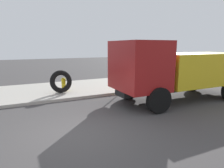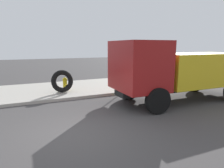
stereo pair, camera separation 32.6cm
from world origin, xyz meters
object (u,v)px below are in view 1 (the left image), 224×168
(dump_truck_yellow, at_px, (177,69))
(fire_hydrant, at_px, (64,84))
(stop_sign, at_px, (122,62))
(loose_tire, at_px, (61,82))

(dump_truck_yellow, bearing_deg, fire_hydrant, 140.83)
(stop_sign, xyz_separation_m, dump_truck_yellow, (1.63, -2.78, -0.20))
(loose_tire, bearing_deg, dump_truck_yellow, -35.63)
(stop_sign, bearing_deg, dump_truck_yellow, -59.57)
(loose_tire, xyz_separation_m, dump_truck_yellow, (5.09, -3.65, 0.81))
(loose_tire, height_order, dump_truck_yellow, dump_truck_yellow)
(fire_hydrant, distance_m, loose_tire, 0.45)
(loose_tire, height_order, stop_sign, stop_sign)
(fire_hydrant, distance_m, stop_sign, 3.68)
(loose_tire, distance_m, stop_sign, 3.71)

